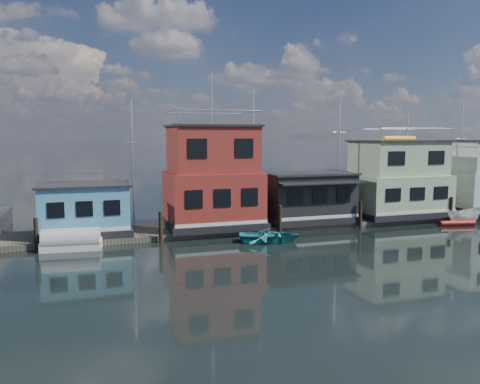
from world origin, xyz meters
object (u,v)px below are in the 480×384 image
object	(u,v)px
red_kayak	(457,223)
dinghy_teal	(269,236)
houseboat_green	(397,180)
houseboat_dark	(306,196)
motorboat	(465,216)
tarp_runabout	(71,241)
houseboat_red	(213,179)
houseboat_blue	(85,209)

from	to	relation	value
red_kayak	dinghy_teal	bearing A→B (deg)	-166.81
houseboat_green	dinghy_teal	distance (m)	15.40
houseboat_dark	motorboat	bearing A→B (deg)	-16.02
houseboat_dark	red_kayak	size ratio (longest dim) A/B	2.44
dinghy_teal	tarp_runabout	bearing A→B (deg)	98.65
dinghy_teal	tarp_runabout	size ratio (longest dim) A/B	1.09
houseboat_red	dinghy_teal	world-z (taller)	houseboat_red
houseboat_red	red_kayak	size ratio (longest dim) A/B	3.91
houseboat_green	houseboat_blue	bearing A→B (deg)	-180.00
houseboat_red	red_kayak	world-z (taller)	houseboat_red
houseboat_blue	red_kayak	world-z (taller)	houseboat_blue
houseboat_green	red_kayak	distance (m)	6.15
motorboat	tarp_runabout	world-z (taller)	tarp_runabout
houseboat_blue	houseboat_green	distance (m)	26.53
houseboat_red	tarp_runabout	size ratio (longest dim) A/B	3.03
houseboat_dark	houseboat_red	bearing A→B (deg)	179.86
houseboat_red	houseboat_green	bearing A→B (deg)	0.00
houseboat_blue	houseboat_green	world-z (taller)	houseboat_green
houseboat_blue	tarp_runabout	xyz separation A→B (m)	(-0.88, -3.07, -1.63)
houseboat_blue	tarp_runabout	bearing A→B (deg)	-106.08
motorboat	tarp_runabout	distance (m)	31.50
red_kayak	tarp_runabout	size ratio (longest dim) A/B	0.77
houseboat_red	houseboat_dark	distance (m)	8.18
motorboat	red_kayak	size ratio (longest dim) A/B	1.19
houseboat_dark	dinghy_teal	distance (m)	7.49
houseboat_blue	motorboat	distance (m)	30.88
houseboat_blue	red_kayak	xyz separation A→B (m)	(29.37, -4.31, -1.98)
houseboat_blue	houseboat_dark	xyz separation A→B (m)	(17.50, -0.02, 0.21)
houseboat_blue	houseboat_red	size ratio (longest dim) A/B	0.54
houseboat_blue	dinghy_teal	bearing A→B (deg)	-22.23
houseboat_green	motorboat	bearing A→B (deg)	-42.65
dinghy_teal	motorboat	size ratio (longest dim) A/B	1.19
houseboat_dark	houseboat_green	size ratio (longest dim) A/B	0.88
dinghy_teal	red_kayak	size ratio (longest dim) A/B	1.41
houseboat_red	tarp_runabout	distance (m)	11.39
red_kayak	tarp_runabout	xyz separation A→B (m)	(-30.25, 1.24, 0.35)
houseboat_green	houseboat_dark	bearing A→B (deg)	-179.88
houseboat_red	red_kayak	xyz separation A→B (m)	(19.87, -4.31, -3.88)
houseboat_blue	houseboat_red	xyz separation A→B (m)	(9.50, 0.00, 1.90)
red_kayak	tarp_runabout	world-z (taller)	tarp_runabout
dinghy_teal	motorboat	bearing A→B (deg)	-69.07
motorboat	red_kayak	distance (m)	1.43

